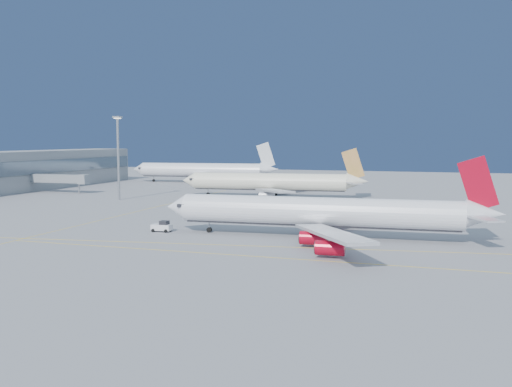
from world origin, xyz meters
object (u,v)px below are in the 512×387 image
Objects in this scene: light_mast at (118,151)px; airliner_virgin at (325,213)px; airliner_etihad at (273,182)px; pushback_tug at (162,227)px; airliner_third at (204,170)px.

airliner_virgin is at bearing -32.86° from light_mast.
airliner_etihad is 15.05× the size of pushback_tug.
pushback_tug is at bearing -76.84° from airliner_third.
airliner_third reaches higher than pushback_tug.
airliner_third reaches higher than airliner_etihad.
airliner_etihad reaches higher than airliner_virgin.
airliner_third is at bearing 126.77° from airliner_etihad.
airliner_virgin reaches higher than pushback_tug.
pushback_tug is (45.65, -129.81, -4.46)m from airliner_third.
pushback_tug is (-1.96, -77.35, -4.01)m from airliner_etihad.
airliner_third is 16.02× the size of pushback_tug.
airliner_third is 137.68m from pushback_tug.
airliner_etihad is (-32.28, 73.85, 0.08)m from airliner_virgin.
pushback_tug is at bearing -51.16° from light_mast.
airliner_third is (-79.89, 126.31, 0.53)m from airliner_virgin.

